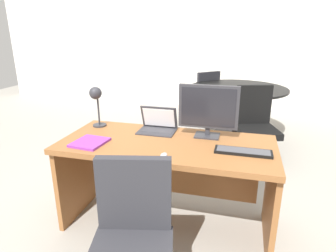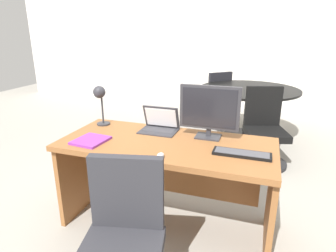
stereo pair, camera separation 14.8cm
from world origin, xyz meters
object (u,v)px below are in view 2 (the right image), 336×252
object	(u,v)px
desk_lamp	(100,97)
meeting_chair_far	(264,134)
keyboard	(242,154)
meeting_table	(248,100)
laptop	(160,123)
monitor	(209,109)
desk	(168,163)
mouse	(160,156)
book	(91,140)
meeting_chair_near	(214,101)

from	to	relation	value
desk_lamp	meeting_chair_far	world-z (taller)	desk_lamp
keyboard	meeting_table	xyz separation A→B (m)	(-0.11, 2.43, -0.18)
meeting_table	laptop	bearing A→B (deg)	-106.07
monitor	desk	bearing A→B (deg)	-150.82
mouse	meeting_chair_far	bearing A→B (deg)	69.53
meeting_table	book	bearing A→B (deg)	-112.08
book	meeting_chair_far	world-z (taller)	meeting_chair_far
laptop	book	bearing A→B (deg)	-134.58
monitor	laptop	size ratio (longest dim) A/B	1.52
desk	desk_lamp	world-z (taller)	desk_lamp
meeting_table	meeting_chair_near	size ratio (longest dim) A/B	1.60
laptop	book	distance (m)	0.61
desk	monitor	size ratio (longest dim) A/B	3.50
book	laptop	bearing A→B (deg)	45.42
meeting_table	meeting_chair_far	bearing A→B (deg)	-72.18
monitor	laptop	xyz separation A→B (m)	(-0.43, 0.04, -0.17)
mouse	meeting_chair_far	world-z (taller)	meeting_chair_far
monitor	meeting_chair_far	world-z (taller)	monitor
meeting_table	meeting_chair_near	distance (m)	0.92
meeting_chair_near	meeting_chair_far	world-z (taller)	meeting_chair_far
keyboard	meeting_chair_far	bearing A→B (deg)	84.39
keyboard	meeting_chair_near	distance (m)	3.19
laptop	meeting_chair_near	xyz separation A→B (m)	(-0.00, 2.77, -0.44)
meeting_chair_far	laptop	bearing A→B (deg)	-124.61
mouse	meeting_table	distance (m)	2.70
desk	mouse	world-z (taller)	mouse
book	meeting_table	bearing A→B (deg)	67.92
meeting_chair_far	meeting_table	bearing A→B (deg)	107.82
meeting_table	meeting_chair_far	distance (m)	0.91
monitor	desk_lamp	xyz separation A→B (m)	(-0.99, -0.00, 0.03)
mouse	meeting_chair_far	xyz separation A→B (m)	(0.68, 1.82, -0.40)
monitor	meeting_table	size ratio (longest dim) A/B	0.33
book	meeting_table	distance (m)	2.76
mouse	meeting_chair_near	world-z (taller)	meeting_chair_near
laptop	mouse	world-z (taller)	laptop
book	keyboard	bearing A→B (deg)	5.75
laptop	meeting_table	size ratio (longest dim) A/B	0.22
laptop	desk	bearing A→B (deg)	-54.49
book	monitor	bearing A→B (deg)	24.51
keyboard	meeting_chair_far	xyz separation A→B (m)	(0.16, 1.59, -0.39)
book	meeting_chair_near	distance (m)	3.25
keyboard	desk_lamp	xyz separation A→B (m)	(-1.28, 0.27, 0.25)
mouse	meeting_table	world-z (taller)	mouse
desk_lamp	mouse	bearing A→B (deg)	-33.67
mouse	book	bearing A→B (deg)	169.53
keyboard	meeting_chair_near	bearing A→B (deg)	103.24
meeting_chair_near	meeting_chair_far	bearing A→B (deg)	-59.39
monitor	mouse	bearing A→B (deg)	-114.58
desk_lamp	meeting_table	bearing A→B (deg)	61.72
monitor	meeting_chair_near	world-z (taller)	monitor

